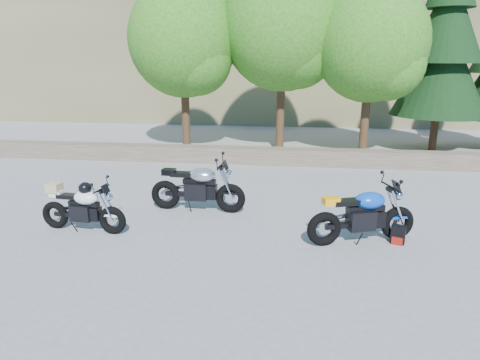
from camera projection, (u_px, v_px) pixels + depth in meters
The scene contains 10 objects.
ground at pixel (223, 232), 8.19m from camera, with size 90.00×90.00×0.00m, color slate.
stone_wall at pixel (252, 156), 13.36m from camera, with size 22.00×0.55×0.50m, color brown.
tree_decid_left at pixel (186, 44), 14.27m from camera, with size 3.67×3.67×5.62m.
tree_decid_mid at pixel (286, 31), 14.14m from camera, with size 4.08×4.08×6.24m.
tree_decid_right at pixel (374, 48), 13.38m from camera, with size 3.54×3.54×5.41m.
conifer_near at pixel (445, 42), 14.24m from camera, with size 3.17×3.17×7.06m.
silver_bike at pixel (198, 188), 9.17m from camera, with size 2.09×0.66×1.05m.
white_bike at pixel (82, 207), 8.09m from camera, with size 1.77×0.56×0.98m.
blue_bike at pixel (363, 216), 7.59m from camera, with size 1.99×0.88×1.03m.
backpack at pixel (398, 235), 7.65m from camera, with size 0.28×0.27×0.33m.
Camera 1 is at (1.27, -7.49, 3.22)m, focal length 32.00 mm.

